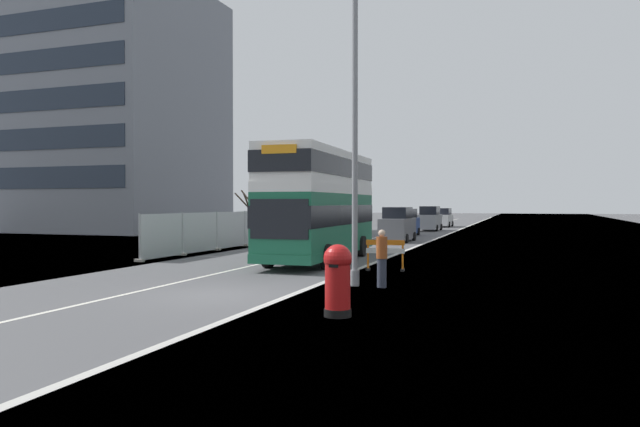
# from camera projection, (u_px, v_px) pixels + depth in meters

# --- Properties ---
(ground) EXTENTS (140.00, 280.00, 0.10)m
(ground) POSITION_uv_depth(u_px,v_px,m) (237.00, 297.00, 16.47)
(ground) COLOR #4C4C4F
(double_decker_bus) EXTENTS (3.03, 10.36, 4.90)m
(double_decker_bus) POSITION_uv_depth(u_px,v_px,m) (321.00, 203.00, 26.13)
(double_decker_bus) COLOR #196042
(double_decker_bus) RESTS_ON ground
(lamppost_foreground) EXTENTS (0.29, 0.70, 9.68)m
(lamppost_foreground) POSITION_uv_depth(u_px,v_px,m) (355.00, 139.00, 18.26)
(lamppost_foreground) COLOR gray
(lamppost_foreground) RESTS_ON ground
(red_pillar_postbox) EXTENTS (0.66, 0.66, 1.66)m
(red_pillar_postbox) POSITION_uv_depth(u_px,v_px,m) (338.00, 277.00, 13.38)
(red_pillar_postbox) COLOR black
(red_pillar_postbox) RESTS_ON ground
(roadworks_barrier) EXTENTS (1.52, 0.65, 1.18)m
(roadworks_barrier) POSITION_uv_depth(u_px,v_px,m) (385.00, 252.00, 22.47)
(roadworks_barrier) COLOR orange
(roadworks_barrier) RESTS_ON ground
(construction_site_fence) EXTENTS (0.44, 24.00, 2.15)m
(construction_site_fence) POSITION_uv_depth(u_px,v_px,m) (257.00, 228.00, 37.02)
(construction_site_fence) COLOR #A8AAAD
(construction_site_fence) RESTS_ON ground
(car_oncoming_near) EXTENTS (1.93, 4.28, 2.33)m
(car_oncoming_near) POSITION_uv_depth(u_px,v_px,m) (398.00, 225.00, 39.49)
(car_oncoming_near) COLOR slate
(car_oncoming_near) RESTS_ON ground
(car_receding_mid) EXTENTS (1.93, 3.81, 2.15)m
(car_receding_mid) POSITION_uv_depth(u_px,v_px,m) (405.00, 223.00, 46.48)
(car_receding_mid) COLOR navy
(car_receding_mid) RESTS_ON ground
(car_receding_far) EXTENTS (1.91, 4.43, 2.30)m
(car_receding_far) POSITION_uv_depth(u_px,v_px,m) (430.00, 219.00, 55.21)
(car_receding_far) COLOR gray
(car_receding_far) RESTS_ON ground
(car_far_side) EXTENTS (2.01, 4.57, 2.04)m
(car_far_side) POSITION_uv_depth(u_px,v_px,m) (442.00, 218.00, 64.04)
(car_far_side) COLOR silver
(car_far_side) RESTS_ON ground
(bare_tree_far_verge_near) EXTENTS (2.78, 2.41, 5.20)m
(bare_tree_far_verge_near) POSITION_uv_depth(u_px,v_px,m) (266.00, 203.00, 60.11)
(bare_tree_far_verge_near) COLOR #4C3D2D
(bare_tree_far_verge_near) RESTS_ON ground
(bare_tree_far_verge_mid) EXTENTS (2.87, 2.10, 4.07)m
(bare_tree_far_verge_mid) POSITION_uv_depth(u_px,v_px,m) (250.00, 208.00, 54.32)
(bare_tree_far_verge_mid) COLOR #4C3D2D
(bare_tree_far_verge_mid) RESTS_ON ground
(bare_tree_far_verge_far) EXTENTS (2.69, 2.31, 5.52)m
(bare_tree_far_verge_far) POSITION_uv_depth(u_px,v_px,m) (330.00, 203.00, 71.60)
(bare_tree_far_verge_far) COLOR #4C3D2D
(bare_tree_far_verge_far) RESTS_ON ground
(pedestrian_at_kerb) EXTENTS (0.34, 0.34, 1.79)m
(pedestrian_at_kerb) POSITION_uv_depth(u_px,v_px,m) (382.00, 258.00, 17.98)
(pedestrian_at_kerb) COLOR #2D3342
(pedestrian_at_kerb) RESTS_ON ground
(backdrop_office_block) EXTENTS (25.82, 16.56, 22.83)m
(backdrop_office_block) POSITION_uv_depth(u_px,v_px,m) (77.00, 114.00, 57.86)
(backdrop_office_block) COLOR gray
(backdrop_office_block) RESTS_ON ground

